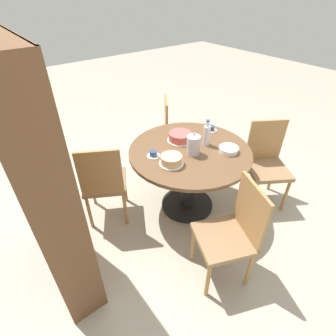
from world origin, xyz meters
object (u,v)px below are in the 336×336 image
object	(u,v)px
cake_second	(171,160)
chair_a	(232,232)
chair_d	(104,182)
cup_a	(153,154)
chair_b	(266,162)
water_bottle	(207,135)
bookshelf	(39,183)
cup_b	(211,129)
chair_c	(176,131)
cake_main	(180,137)
coffee_pot	(193,144)

from	to	relation	value
cake_second	chair_a	bearing A→B (deg)	-178.57
chair_d	cup_a	xyz separation A→B (m)	(-0.25, -0.44, 0.28)
chair_b	chair_d	world-z (taller)	same
chair_a	water_bottle	xyz separation A→B (m)	(0.81, -0.48, 0.37)
chair_b	cake_second	world-z (taller)	chair_b
bookshelf	cup_b	world-z (taller)	bookshelf
cup_b	cake_second	bearing A→B (deg)	107.27
chair_c	cake_second	xyz separation A→B (m)	(-0.83, 0.75, 0.30)
chair_a	cake_main	xyz separation A→B (m)	(1.03, -0.32, 0.30)
chair_d	cake_second	xyz separation A→B (m)	(-0.46, -0.49, 0.30)
bookshelf	cake_second	size ratio (longest dim) A/B	8.52
bookshelf	cake_main	size ratio (longest dim) A/B	7.22
cup_a	coffee_pot	bearing A→B (deg)	-121.07
chair_a	cup_b	size ratio (longest dim) A/B	7.30
chair_d	water_bottle	size ratio (longest dim) A/B	3.41
water_bottle	cake_second	distance (m)	0.50
coffee_pot	cake_second	distance (m)	0.28
cake_main	cup_a	distance (m)	0.40
chair_a	cup_a	bearing A→B (deg)	-152.46
water_bottle	cake_second	size ratio (longest dim) A/B	1.22
coffee_pot	chair_d	bearing A→B (deg)	59.74
water_bottle	cake_main	bearing A→B (deg)	35.04
bookshelf	coffee_pot	xyz separation A→B (m)	(-0.13, -1.35, -0.12)
chair_b	chair_c	world-z (taller)	same
chair_d	coffee_pot	bearing A→B (deg)	179.55
chair_b	cup_b	size ratio (longest dim) A/B	7.30
coffee_pot	cake_main	world-z (taller)	coffee_pot
chair_a	water_bottle	distance (m)	1.01
chair_b	coffee_pot	distance (m)	0.94
water_bottle	cake_main	xyz separation A→B (m)	(0.22, 0.16, -0.07)
coffee_pot	cake_second	size ratio (longest dim) A/B	1.02
chair_c	cake_second	bearing A→B (deg)	173.05
chair_b	bookshelf	xyz separation A→B (m)	(0.47, 2.15, 0.48)
cake_second	cup_a	size ratio (longest dim) A/B	1.76
water_bottle	cup_a	size ratio (longest dim) A/B	2.14
chair_d	cake_second	world-z (taller)	chair_d
chair_b	cup_a	bearing A→B (deg)	-173.23
chair_a	cup_b	world-z (taller)	chair_a
chair_a	cup_a	distance (m)	1.00
chair_a	coffee_pot	world-z (taller)	coffee_pot
chair_c	chair_d	bearing A→B (deg)	141.93
cup_a	cup_b	size ratio (longest dim) A/B	1.00
cake_second	chair_d	bearing A→B (deg)	47.04
coffee_pot	bookshelf	bearing A→B (deg)	84.40
chair_c	cup_b	world-z (taller)	chair_c
cup_a	cake_main	bearing A→B (deg)	-79.84
water_bottle	coffee_pot	bearing A→B (deg)	101.47
coffee_pot	cup_a	size ratio (longest dim) A/B	1.79
coffee_pot	cake_main	size ratio (longest dim) A/B	0.86
cake_main	cake_second	world-z (taller)	cake_main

